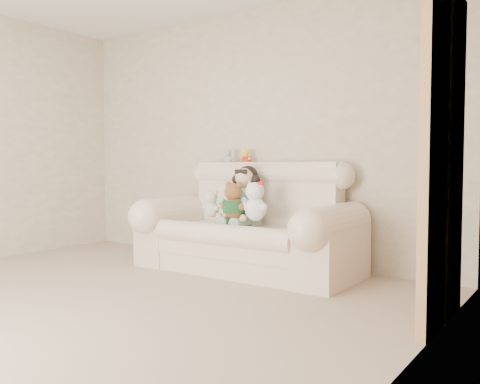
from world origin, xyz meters
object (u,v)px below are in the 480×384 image
sofa (246,217)px  seated_child (245,195)px  brown_teddy (234,197)px  cream_teddy (212,201)px  white_cat (255,197)px

sofa → seated_child: bearing=128.9°
brown_teddy → cream_teddy: (-0.28, 0.04, -0.05)m
sofa → cream_teddy: (-0.32, -0.11, 0.14)m
seated_child → brown_teddy: seated_child is taller
white_cat → brown_teddy: bearing=-155.4°
seated_child → white_cat: 0.31m
seated_child → cream_teddy: seated_child is taller
seated_child → brown_teddy: bearing=-85.2°
brown_teddy → seated_child: bearing=97.7°
brown_teddy → cream_teddy: size_ratio=1.34×
cream_teddy → seated_child: bearing=56.2°
cream_teddy → white_cat: bearing=19.5°
sofa → brown_teddy: (-0.04, -0.14, 0.19)m
sofa → cream_teddy: sofa is taller
brown_teddy → white_cat: white_cat is taller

